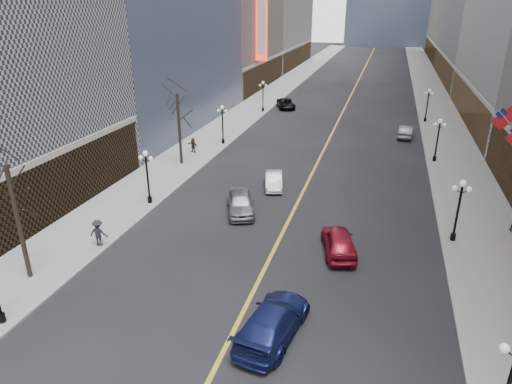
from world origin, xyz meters
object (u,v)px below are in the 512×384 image
Objects in this scene: car_sb_mid at (339,242)px; car_sb_far at (406,131)px; car_nb_near at (240,203)px; streetlamp_east_0 at (511,375)px; streetlamp_west_3 at (263,93)px; streetlamp_east_1 at (459,204)px; streetlamp_east_3 at (428,102)px; car_nb_far at (286,104)px; car_sb_near at (273,321)px; streetlamp_west_2 at (223,120)px; car_nb_mid at (274,180)px; streetlamp_west_1 at (147,172)px; streetlamp_east_2 at (438,136)px.

car_sb_far is at bearing -113.48° from car_sb_mid.
car_nb_near is at bearing -42.04° from car_sb_mid.
streetlamp_east_0 is 1.00× the size of streetlamp_west_3.
streetlamp_east_1 is 15.98m from car_nb_near.
streetlamp_east_3 is at bearing 90.00° from streetlamp_east_0.
car_nb_far is 0.91× the size of car_sb_near.
streetlamp_east_0 is at bearing 171.46° from car_sb_near.
streetlamp_east_1 is at bearing 90.00° from streetlamp_east_0.
car_nb_far is 45.36m from car_sb_mid.
car_sb_far is at bearing 42.82° from car_nb_near.
streetlamp_east_0 is 59.45m from car_nb_far.
streetlamp_west_2 is 0.84× the size of car_nb_far.
car_nb_mid is at bearing 156.07° from streetlamp_east_1.
car_sb_near is at bearing 84.18° from car_sb_far.
car_nb_mid is at bearing 56.80° from car_nb_near.
streetlamp_east_3 reaches higher than car_sb_mid.
streetlamp_east_1 is 1.00× the size of streetlamp_west_1.
car_sb_far is at bearing 45.64° from car_nb_mid.
car_nb_far is at bearing 85.96° from streetlamp_west_1.
streetlamp_west_2 is at bearing 142.67° from streetlamp_east_1.
streetlamp_east_1 is 29.68m from streetlamp_west_2.
streetlamp_east_3 is at bearing 37.33° from streetlamp_west_2.
streetlamp_east_0 is at bearing 106.95° from car_sb_mid.
streetlamp_east_3 is at bearing 44.85° from car_nb_near.
car_sb_near is (4.77, -19.41, 0.17)m from car_nb_mid.
streetlamp_east_3 is (0.00, 36.00, 0.00)m from streetlamp_east_1.
streetlamp_west_2 is at bearing 113.32° from car_nb_mid.
car_nb_far is (2.80, 39.65, -2.16)m from streetlamp_west_1.
streetlamp_east_1 reaches higher than car_sb_mid.
car_sb_far is at bearing 95.89° from streetlamp_east_1.
streetlamp_east_0 and streetlamp_east_3 have the same top height.
car_nb_near is (7.76, 0.55, -2.04)m from streetlamp_west_1.
streetlamp_east_0 is at bearing -90.00° from streetlamp_east_2.
streetlamp_east_1 is 23.60m from streetlamp_west_1.
streetlamp_east_0 is 10.47m from car_sb_near.
streetlamp_west_1 reaches higher than car_sb_far.
car_nb_far is 1.16× the size of car_sb_far.
car_sb_far is at bearing -107.57° from streetlamp_east_3.
car_nb_near reaches higher than car_nb_mid.
streetlamp_west_1 is 36.00m from streetlamp_west_3.
streetlamp_east_0 and streetlamp_west_2 have the same top height.
streetlamp_west_2 is 18.00m from streetlamp_west_3.
streetlamp_east_2 is at bearing 111.08° from car_sb_far.
streetlamp_west_1 is at bearing 180.00° from streetlamp_east_1.
streetlamp_east_3 is at bearing -30.79° from car_nb_far.
streetlamp_west_2 is 0.90× the size of car_nb_near.
streetlamp_west_2 is 19.21m from car_nb_near.
streetlamp_west_2 is 1.07× the size of car_nb_mid.
car_sb_mid is (-7.56, -39.73, -2.06)m from streetlamp_east_3.
car_nb_near is 1.03× the size of car_sb_mid.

